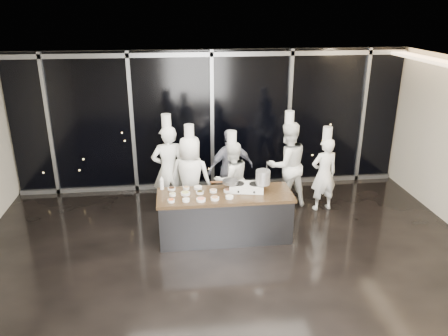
# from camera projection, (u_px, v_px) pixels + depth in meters

# --- Properties ---
(ground) EXTENTS (9.00, 9.00, 0.00)m
(ground) POSITION_uv_depth(u_px,v_px,m) (231.00, 264.00, 7.41)
(ground) COLOR black
(ground) RESTS_ON ground
(room_shell) EXTENTS (9.02, 7.02, 3.21)m
(room_shell) POSITION_uv_depth(u_px,v_px,m) (244.00, 136.00, 6.63)
(room_shell) COLOR beige
(room_shell) RESTS_ON ground
(window_wall) EXTENTS (8.90, 0.11, 3.20)m
(window_wall) POSITION_uv_depth(u_px,v_px,m) (212.00, 121.00, 10.02)
(window_wall) COLOR black
(window_wall) RESTS_ON ground
(demo_counter) EXTENTS (2.46, 0.86, 0.90)m
(demo_counter) POSITION_uv_depth(u_px,v_px,m) (225.00, 216.00, 8.08)
(demo_counter) COLOR #333438
(demo_counter) RESTS_ON ground
(stove) EXTENTS (0.68, 0.49, 0.14)m
(stove) POSITION_uv_depth(u_px,v_px,m) (247.00, 187.00, 8.05)
(stove) COLOR silver
(stove) RESTS_ON demo_counter
(frying_pan) EXTENTS (0.54, 0.35, 0.05)m
(frying_pan) POSITION_uv_depth(u_px,v_px,m) (230.00, 182.00, 8.02)
(frying_pan) COLOR gray
(frying_pan) RESTS_ON stove
(stock_pot) EXTENTS (0.31, 0.31, 0.26)m
(stock_pot) POSITION_uv_depth(u_px,v_px,m) (263.00, 177.00, 7.94)
(stock_pot) COLOR silver
(stock_pot) RESTS_ON stove
(prep_bowls) EXTENTS (1.17, 0.69, 0.05)m
(prep_bowls) POSITION_uv_depth(u_px,v_px,m) (198.00, 194.00, 7.86)
(prep_bowls) COLOR white
(prep_bowls) RESTS_ON demo_counter
(squeeze_bottle) EXTENTS (0.07, 0.07, 0.26)m
(squeeze_bottle) POSITION_uv_depth(u_px,v_px,m) (162.00, 183.00, 8.07)
(squeeze_bottle) COLOR white
(squeeze_bottle) RESTS_ON demo_counter
(chef_far_left) EXTENTS (0.76, 0.57, 2.11)m
(chef_far_left) POSITION_uv_depth(u_px,v_px,m) (169.00, 169.00, 8.92)
(chef_far_left) COLOR white
(chef_far_left) RESTS_ON ground
(chef_left) EXTENTS (0.98, 0.79, 1.97)m
(chef_left) POSITION_uv_depth(u_px,v_px,m) (190.00, 177.00, 8.72)
(chef_left) COLOR white
(chef_left) RESTS_ON ground
(chef_center) EXTENTS (0.92, 0.83, 1.80)m
(chef_center) POSITION_uv_depth(u_px,v_px,m) (231.00, 179.00, 8.87)
(chef_center) COLOR white
(chef_center) RESTS_ON ground
(guest) EXTENTS (1.08, 0.67, 1.72)m
(guest) POSITION_uv_depth(u_px,v_px,m) (231.00, 169.00, 9.23)
(guest) COLOR #131535
(guest) RESTS_ON ground
(chef_right) EXTENTS (1.05, 0.90, 2.10)m
(chef_right) POSITION_uv_depth(u_px,v_px,m) (287.00, 164.00, 9.23)
(chef_right) COLOR white
(chef_right) RESTS_ON ground
(chef_side) EXTENTS (0.63, 0.47, 1.81)m
(chef_side) POSITION_uv_depth(u_px,v_px,m) (324.00, 173.00, 9.10)
(chef_side) COLOR white
(chef_side) RESTS_ON ground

